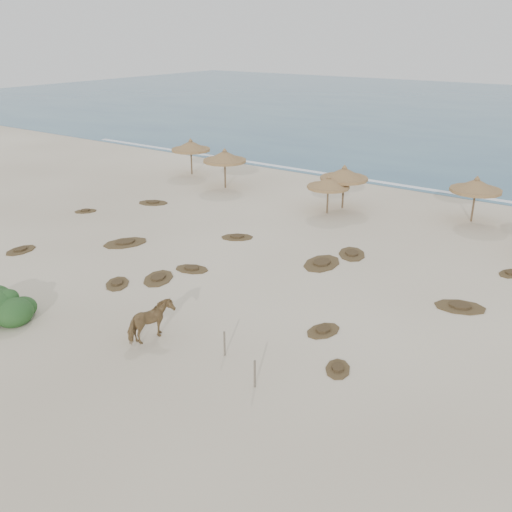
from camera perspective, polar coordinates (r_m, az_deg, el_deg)
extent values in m
plane|color=beige|center=(26.30, -8.31, -4.64)|extent=(160.00, 160.00, 0.00)
cube|color=white|center=(47.36, 13.84, 6.94)|extent=(70.00, 0.60, 0.01)
cylinder|color=brown|center=(49.55, -6.48, 9.43)|extent=(0.13, 0.13, 2.30)
cylinder|color=olive|center=(49.36, -6.53, 10.52)|extent=(3.94, 3.94, 0.20)
cone|color=olive|center=(49.29, -6.54, 10.93)|extent=(3.81, 3.81, 0.82)
cone|color=olive|center=(49.21, -6.57, 11.49)|extent=(0.39, 0.39, 0.24)
cylinder|color=brown|center=(44.88, -3.12, 8.28)|extent=(0.13, 0.13, 2.35)
cylinder|color=olive|center=(44.67, -3.14, 9.49)|extent=(4.16, 4.16, 0.20)
cone|color=olive|center=(44.59, -3.15, 9.96)|extent=(4.02, 4.02, 0.84)
cone|color=olive|center=(44.49, -3.16, 10.59)|extent=(0.40, 0.40, 0.25)
cylinder|color=brown|center=(38.71, 7.17, 5.68)|extent=(0.11, 0.11, 1.99)
cylinder|color=olive|center=(38.50, 7.23, 6.86)|extent=(3.26, 3.26, 0.17)
cone|color=olive|center=(38.42, 7.25, 7.31)|extent=(3.15, 3.15, 0.71)
cone|color=olive|center=(38.32, 7.28, 7.92)|extent=(0.34, 0.34, 0.21)
cylinder|color=brown|center=(40.01, 8.71, 6.35)|extent=(0.13, 0.13, 2.29)
cylinder|color=olive|center=(39.77, 8.79, 7.67)|extent=(3.79, 3.79, 0.20)
cone|color=olive|center=(39.69, 8.82, 8.17)|extent=(3.66, 3.66, 0.82)
cone|color=olive|center=(39.58, 8.86, 8.86)|extent=(0.39, 0.39, 0.24)
cylinder|color=brown|center=(39.25, 20.92, 4.83)|extent=(0.13, 0.13, 2.26)
cylinder|color=olive|center=(39.02, 21.10, 6.15)|extent=(4.01, 4.01, 0.19)
cone|color=olive|center=(38.93, 21.17, 6.65)|extent=(3.88, 3.88, 0.81)
cone|color=olive|center=(38.82, 21.27, 7.34)|extent=(0.39, 0.39, 0.24)
imported|color=olive|center=(23.06, -10.48, -6.49)|extent=(1.15, 2.04, 1.63)
cylinder|color=#6F6753|center=(20.05, -0.12, -11.71)|extent=(0.10, 0.10, 1.06)
cylinder|color=#6F6753|center=(21.84, -3.17, -8.74)|extent=(0.10, 0.10, 1.03)
ellipsoid|color=#315F28|center=(26.24, -23.08, -5.23)|extent=(1.63, 1.63, 1.22)
ellipsoid|color=#315F28|center=(26.80, -22.32, -4.79)|extent=(1.22, 1.22, 0.92)
ellipsoid|color=#315F28|center=(26.63, -23.57, -3.82)|extent=(0.92, 0.92, 0.69)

